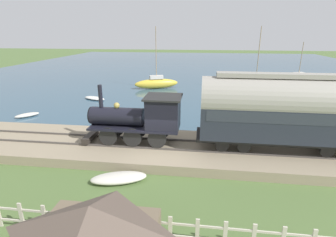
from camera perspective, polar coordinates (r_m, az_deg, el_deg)
ground_plane at (r=15.73m, az=-1.90°, el=-9.04°), size 200.00×200.00×0.00m
harbor_water at (r=58.26m, az=5.24°, el=11.16°), size 80.00×80.00×0.01m
rail_embankment at (r=16.49m, az=-1.35°, el=-6.59°), size 5.37×56.00×0.68m
steam_locomotive at (r=15.94m, az=-5.55°, el=0.49°), size 2.08×6.04×3.55m
passenger_coach at (r=16.06m, az=24.35°, el=1.71°), size 2.46×9.87×4.44m
sailboat_green at (r=35.29m, az=18.47°, el=6.83°), size 1.54×3.53×7.90m
sailboat_yellow at (r=35.30m, az=-2.52°, el=7.71°), size 3.37×5.90×7.89m
sailboat_teal at (r=43.83m, az=26.45°, el=7.78°), size 3.59×5.48×5.86m
rowboat_far_out at (r=21.52m, az=25.49°, el=-2.45°), size 1.19×2.72×0.48m
rowboat_near_shore at (r=26.55m, az=-28.33°, el=0.67°), size 1.97×1.89×0.33m
rowboat_mid_harbor at (r=22.25m, az=-14.64°, el=-0.75°), size 2.75×2.04×0.34m
rowboat_off_pier at (r=30.57m, az=-15.67°, el=4.29°), size 2.10×3.00×0.30m
beached_dinghy at (r=13.78m, az=-10.66°, el=-12.60°), size 1.88×3.00×0.44m
picket_fence at (r=10.27m, az=-8.08°, el=-22.19°), size 0.06×20.14×1.15m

